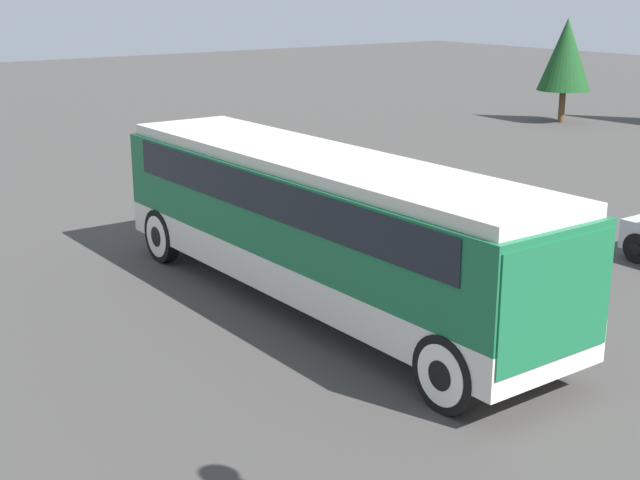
# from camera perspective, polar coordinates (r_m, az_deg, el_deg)

# --- Properties ---
(ground_plane) EXTENTS (120.00, 120.00, 0.00)m
(ground_plane) POSITION_cam_1_polar(r_m,az_deg,el_deg) (17.28, 0.00, -4.26)
(ground_plane) COLOR #423F3D
(tour_bus) EXTENTS (11.20, 2.56, 2.97)m
(tour_bus) POSITION_cam_1_polar(r_m,az_deg,el_deg) (16.66, 0.20, 1.50)
(tour_bus) COLOR silver
(tour_bus) RESTS_ON ground_plane
(parked_car_near) EXTENTS (4.57, 1.93, 1.37)m
(parked_car_near) POSITION_cam_1_polar(r_m,az_deg,el_deg) (22.89, 4.05, 2.61)
(parked_car_near) COLOR silver
(parked_car_near) RESTS_ON ground_plane
(tree_left) EXTENTS (2.35, 2.35, 4.58)m
(tree_left) POSITION_cam_1_polar(r_m,az_deg,el_deg) (41.61, 15.45, 11.36)
(tree_left) COLOR brown
(tree_left) RESTS_ON ground_plane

